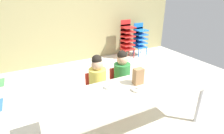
% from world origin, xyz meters
% --- Properties ---
extents(ground_plane, '(6.28, 4.69, 0.02)m').
position_xyz_m(ground_plane, '(-0.01, 0.00, -0.01)').
color(ground_plane, silver).
extents(back_wall, '(6.28, 0.10, 2.42)m').
position_xyz_m(back_wall, '(0.00, 2.34, 1.21)').
color(back_wall, tan).
rests_on(back_wall, ground_plane).
extents(craft_table, '(2.12, 0.76, 0.61)m').
position_xyz_m(craft_table, '(-0.04, -0.58, 0.57)').
color(craft_table, beige).
rests_on(craft_table, ground_plane).
extents(seated_child_near_camera, '(0.32, 0.31, 0.92)m').
position_xyz_m(seated_child_near_camera, '(-0.20, 0.03, 0.55)').
color(seated_child_near_camera, red).
rests_on(seated_child_near_camera, ground_plane).
extents(seated_child_middle_seat, '(0.32, 0.31, 0.92)m').
position_xyz_m(seated_child_middle_seat, '(0.22, 0.03, 0.55)').
color(seated_child_middle_seat, red).
rests_on(seated_child_middle_seat, ground_plane).
extents(kid_chair_red_stack, '(0.32, 0.30, 1.04)m').
position_xyz_m(kid_chair_red_stack, '(1.50, 1.92, 0.58)').
color(kid_chair_red_stack, red).
rests_on(kid_chair_red_stack, ground_plane).
extents(kid_chair_blue_stack, '(0.32, 0.30, 0.92)m').
position_xyz_m(kid_chair_blue_stack, '(1.94, 1.92, 0.52)').
color(kid_chair_blue_stack, blue).
rests_on(kid_chair_blue_stack, ground_plane).
extents(paper_bag_brown, '(0.13, 0.09, 0.22)m').
position_xyz_m(paper_bag_brown, '(0.17, -0.47, 0.72)').
color(paper_bag_brown, '#9E754C').
rests_on(paper_bag_brown, craft_table).
extents(paper_plate_near_edge, '(0.18, 0.18, 0.01)m').
position_xyz_m(paper_plate_near_edge, '(-0.23, -0.40, 0.62)').
color(paper_plate_near_edge, white).
rests_on(paper_plate_near_edge, craft_table).
extents(paper_plate_center_table, '(0.18, 0.18, 0.01)m').
position_xyz_m(paper_plate_center_table, '(-0.60, -0.39, 0.62)').
color(paper_plate_center_table, white).
rests_on(paper_plate_center_table, craft_table).
extents(donut_powdered_on_plate, '(0.12, 0.12, 0.04)m').
position_xyz_m(donut_powdered_on_plate, '(-0.23, -0.40, 0.64)').
color(donut_powdered_on_plate, white).
rests_on(donut_powdered_on_plate, craft_table).
extents(donut_powdered_loose, '(0.12, 0.12, 0.04)m').
position_xyz_m(donut_powdered_loose, '(0.05, -0.61, 0.63)').
color(donut_powdered_loose, white).
rests_on(donut_powdered_loose, craft_table).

